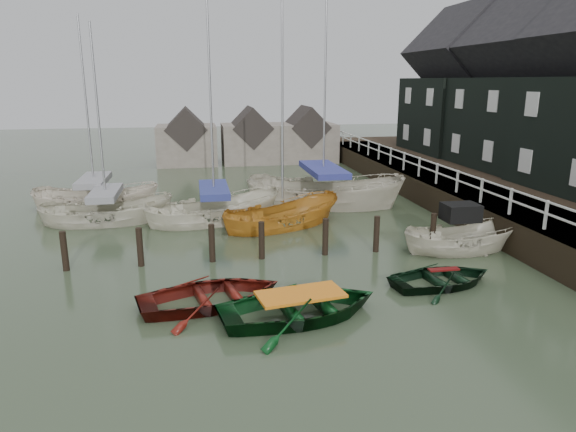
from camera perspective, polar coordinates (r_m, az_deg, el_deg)
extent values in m
plane|color=#2F3C26|center=(16.42, 2.67, -7.93)|extent=(120.00, 120.00, 0.00)
cube|color=black|center=(28.37, 17.05, 4.13)|extent=(3.00, 32.00, 0.20)
cube|color=silver|center=(27.55, 14.42, 6.23)|extent=(0.06, 32.00, 0.06)
cube|color=silver|center=(27.60, 14.37, 5.41)|extent=(0.06, 32.00, 0.06)
cube|color=black|center=(31.52, 25.79, 1.72)|extent=(14.00, 38.00, 1.50)
cube|color=black|center=(32.58, 24.53, 9.39)|extent=(6.00, 7.00, 5.00)
cube|color=black|center=(32.55, 25.36, 16.83)|extent=(6.11, 7.14, 6.11)
cube|color=black|center=(38.54, 18.60, 10.59)|extent=(6.40, 7.00, 5.00)
cube|color=black|center=(38.51, 19.14, 16.89)|extent=(6.52, 7.14, 6.52)
cylinder|color=black|center=(19.21, -23.53, -4.17)|extent=(0.22, 0.22, 1.80)
cylinder|color=black|center=(18.78, -16.09, -3.91)|extent=(0.22, 0.22, 1.80)
cylinder|color=black|center=(18.68, -8.43, -3.58)|extent=(0.22, 0.22, 1.80)
cylinder|color=black|center=(18.81, -2.94, -3.30)|extent=(0.22, 0.22, 1.80)
cylinder|color=black|center=(19.25, 4.17, -2.89)|extent=(0.22, 0.22, 1.80)
cylinder|color=black|center=(19.83, 9.78, -2.54)|extent=(0.22, 0.22, 1.80)
cylinder|color=black|center=(20.72, 15.77, -2.14)|extent=(0.22, 0.22, 1.80)
cube|color=#665B51|center=(41.03, -11.17, 7.77)|extent=(4.50, 4.00, 3.00)
cube|color=#282321|center=(40.89, -11.26, 9.58)|extent=(3.18, 4.08, 3.18)
cube|color=#665B51|center=(41.27, -4.15, 8.05)|extent=(4.50, 4.00, 3.00)
cube|color=#282321|center=(41.13, -4.18, 9.85)|extent=(3.18, 4.08, 3.18)
cube|color=#665B51|center=(41.99, 2.03, 8.20)|extent=(4.50, 4.00, 3.00)
cube|color=#282321|center=(41.86, 2.05, 9.96)|extent=(3.18, 4.08, 3.18)
imported|color=#55120C|center=(15.39, -8.44, -9.71)|extent=(4.78, 3.88, 0.87)
imported|color=black|center=(14.47, 1.38, -11.20)|extent=(5.00, 3.93, 0.94)
imported|color=black|center=(17.33, 16.79, -7.33)|extent=(3.87, 3.03, 0.73)
imported|color=beige|center=(20.72, 18.55, -3.81)|extent=(4.60, 1.78, 1.77)
cube|color=black|center=(20.47, 18.63, 0.40)|extent=(1.31, 1.01, 0.65)
imported|color=beige|center=(25.10, -19.36, -0.68)|extent=(6.02, 2.45, 2.29)
cylinder|color=#B2B2B7|center=(24.32, -20.38, 10.78)|extent=(0.10, 0.10, 7.50)
cube|color=gray|center=(24.78, -19.63, 2.40)|extent=(3.31, 1.31, 0.30)
imported|color=beige|center=(24.13, -8.11, -0.58)|extent=(6.89, 3.98, 2.51)
cylinder|color=#B2B2B7|center=(23.28, -8.69, 14.62)|extent=(0.10, 0.10, 9.90)
cube|color=navy|center=(23.78, -8.24, 2.91)|extent=(3.78, 2.15, 0.30)
imported|color=#BB7823|center=(23.13, -0.61, -1.10)|extent=(6.38, 4.37, 2.31)
cylinder|color=#B2B2B7|center=(22.26, -0.65, 12.59)|extent=(0.10, 0.10, 8.42)
imported|color=beige|center=(27.07, 3.89, 1.24)|extent=(8.88, 6.23, 3.22)
cylinder|color=#B2B2B7|center=(26.32, 4.13, 14.11)|extent=(0.10, 0.10, 8.52)
cube|color=navy|center=(26.69, 3.96, 5.18)|extent=(4.86, 3.37, 0.30)
imported|color=beige|center=(27.94, -20.50, 0.74)|extent=(6.77, 3.48, 2.49)
cylinder|color=#B2B2B7|center=(27.22, -21.54, 11.77)|extent=(0.10, 0.10, 8.00)
cube|color=gray|center=(27.64, -20.78, 3.74)|extent=(3.71, 1.87, 0.30)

